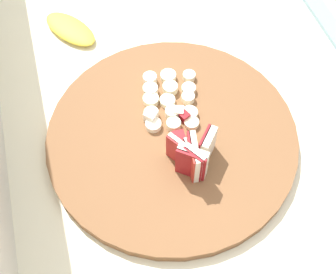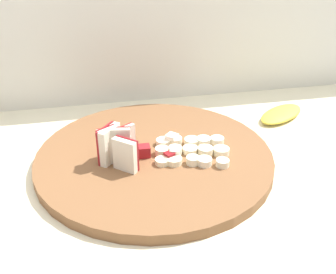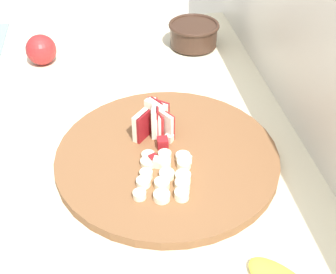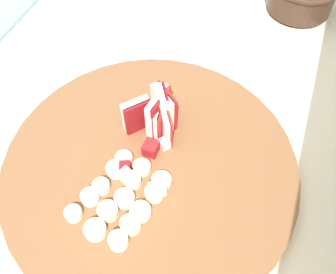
{
  "view_description": "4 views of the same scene",
  "coord_description": "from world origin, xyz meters",
  "px_view_note": "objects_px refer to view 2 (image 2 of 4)",
  "views": [
    {
      "loc": [
        -0.36,
        0.19,
        1.54
      ],
      "look_at": [
        0.04,
        0.08,
        0.89
      ],
      "focal_mm": 47.03,
      "sensor_mm": 36.0,
      "label": 1
    },
    {
      "loc": [
        -0.06,
        -0.57,
        1.29
      ],
      "look_at": [
        0.07,
        0.05,
        0.93
      ],
      "focal_mm": 43.32,
      "sensor_mm": 36.0,
      "label": 2
    },
    {
      "loc": [
        0.72,
        -0.04,
        1.48
      ],
      "look_at": [
        0.04,
        0.07,
        0.93
      ],
      "focal_mm": 48.44,
      "sensor_mm": 36.0,
      "label": 3
    },
    {
      "loc": [
        0.29,
        0.19,
        1.36
      ],
      "look_at": [
        0.01,
        0.08,
        0.92
      ],
      "focal_mm": 38.89,
      "sensor_mm": 36.0,
      "label": 4
    }
  ],
  "objects_px": {
    "apple_dice_pile": "(159,148)",
    "banana_slice_rows": "(192,150)",
    "apple_wedge_fan": "(116,146)",
    "banana_peel": "(281,114)",
    "cutting_board": "(154,158)"
  },
  "relations": [
    {
      "from": "apple_wedge_fan",
      "to": "apple_dice_pile",
      "type": "xyz_separation_m",
      "value": [
        0.08,
        0.01,
        -0.02
      ]
    },
    {
      "from": "apple_wedge_fan",
      "to": "apple_dice_pile",
      "type": "distance_m",
      "value": 0.08
    },
    {
      "from": "apple_dice_pile",
      "to": "apple_wedge_fan",
      "type": "bearing_deg",
      "value": -170.62
    },
    {
      "from": "cutting_board",
      "to": "banana_peel",
      "type": "distance_m",
      "value": 0.34
    },
    {
      "from": "cutting_board",
      "to": "banana_peel",
      "type": "height_order",
      "value": "cutting_board"
    },
    {
      "from": "banana_slice_rows",
      "to": "banana_peel",
      "type": "xyz_separation_m",
      "value": [
        0.25,
        0.14,
        -0.02
      ]
    },
    {
      "from": "apple_dice_pile",
      "to": "banana_slice_rows",
      "type": "height_order",
      "value": "apple_dice_pile"
    },
    {
      "from": "apple_wedge_fan",
      "to": "cutting_board",
      "type": "bearing_deg",
      "value": 11.31
    },
    {
      "from": "apple_wedge_fan",
      "to": "banana_peel",
      "type": "bearing_deg",
      "value": 20.31
    },
    {
      "from": "apple_dice_pile",
      "to": "banana_slice_rows",
      "type": "bearing_deg",
      "value": -12.11
    },
    {
      "from": "banana_slice_rows",
      "to": "banana_peel",
      "type": "bearing_deg",
      "value": 29.95
    },
    {
      "from": "cutting_board",
      "to": "banana_slice_rows",
      "type": "height_order",
      "value": "banana_slice_rows"
    },
    {
      "from": "apple_wedge_fan",
      "to": "banana_slice_rows",
      "type": "relative_size",
      "value": 0.6
    },
    {
      "from": "cutting_board",
      "to": "banana_slice_rows",
      "type": "bearing_deg",
      "value": -11.23
    },
    {
      "from": "apple_dice_pile",
      "to": "banana_slice_rows",
      "type": "xyz_separation_m",
      "value": [
        0.06,
        -0.01,
        -0.0
      ]
    }
  ]
}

